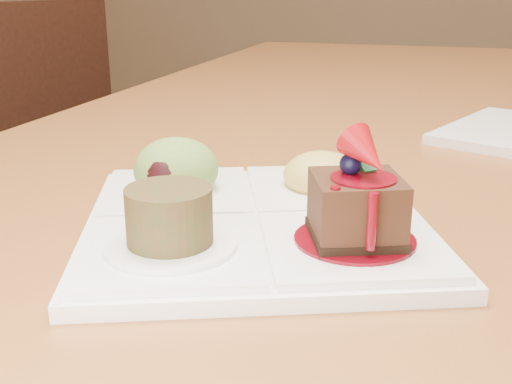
# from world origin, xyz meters

# --- Properties ---
(dining_table) EXTENTS (1.00, 1.80, 0.75)m
(dining_table) POSITION_xyz_m (0.00, 0.00, 0.68)
(dining_table) COLOR brown
(dining_table) RESTS_ON ground
(chair_left) EXTENTS (0.48, 0.48, 0.89)m
(chair_left) POSITION_xyz_m (-0.83, 0.32, 0.51)
(chair_left) COLOR black
(chair_left) RESTS_ON ground
(sampler_plate) EXTENTS (0.35, 0.35, 0.10)m
(sampler_plate) POSITION_xyz_m (-0.07, -0.66, 0.77)
(sampler_plate) COLOR white
(sampler_plate) RESTS_ON dining_table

